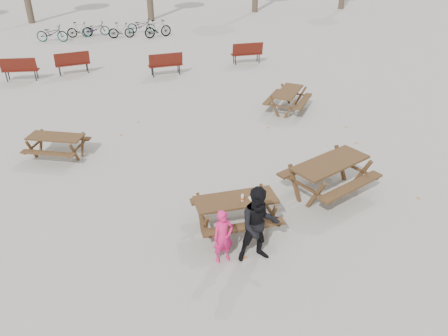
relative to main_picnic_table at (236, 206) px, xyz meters
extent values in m
plane|color=gray|center=(0.00, 0.00, -0.59)|extent=(80.00, 80.00, 0.00)
cube|color=#3C2615|center=(0.00, 0.00, 0.16)|extent=(1.80, 0.70, 0.05)
cube|color=#3C2615|center=(0.00, -0.60, -0.14)|extent=(1.80, 0.25, 0.05)
cube|color=#3C2615|center=(0.00, 0.60, -0.14)|extent=(1.80, 0.25, 0.05)
cylinder|color=#3C2615|center=(-0.75, -0.30, -0.22)|extent=(0.08, 0.08, 0.73)
cylinder|color=#3C2615|center=(-0.75, 0.30, -0.22)|extent=(0.08, 0.08, 0.73)
cylinder|color=#3C2615|center=(0.75, -0.30, -0.22)|extent=(0.08, 0.08, 0.73)
cylinder|color=#3C2615|center=(0.75, 0.30, -0.22)|extent=(0.08, 0.08, 0.73)
cube|color=white|center=(0.36, -0.10, 0.21)|extent=(0.18, 0.11, 0.03)
ellipsoid|color=tan|center=(0.36, -0.10, 0.25)|extent=(0.14, 0.06, 0.05)
cylinder|color=silver|center=(0.11, -0.11, 0.26)|extent=(0.06, 0.06, 0.15)
cylinder|color=#F1490C|center=(0.11, -0.11, 0.25)|extent=(0.07, 0.07, 0.05)
cylinder|color=white|center=(0.11, -0.11, 0.35)|extent=(0.03, 0.03, 0.02)
imported|color=#E11C67|center=(-0.55, -0.98, 0.01)|extent=(0.48, 0.35, 1.19)
imported|color=black|center=(0.15, -1.12, 0.26)|extent=(0.87, 0.71, 1.69)
imported|color=black|center=(-5.22, 19.53, -0.12)|extent=(1.89, 1.07, 0.94)
imported|color=black|center=(-3.71, 20.25, -0.14)|extent=(1.49, 0.48, 0.89)
imported|color=black|center=(-2.80, 20.33, -0.16)|extent=(1.72, 0.89, 0.86)
imported|color=black|center=(-1.34, 19.40, -0.13)|extent=(1.53, 0.52, 0.90)
imported|color=black|center=(-0.06, 20.35, -0.13)|extent=(1.85, 1.15, 0.92)
imported|color=black|center=(0.77, 19.02, -0.07)|extent=(1.77, 0.98, 1.03)
camera|label=1|loc=(-2.31, -7.61, 5.47)|focal=35.00mm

